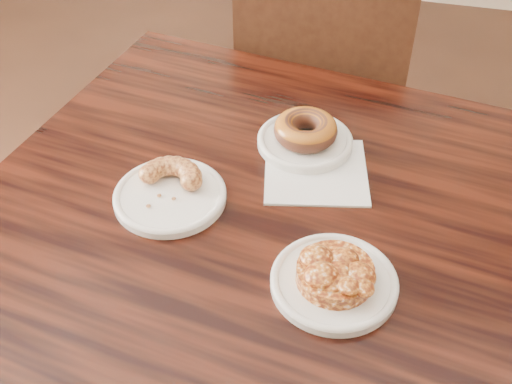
% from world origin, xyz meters
% --- Properties ---
extents(cafe_table, '(1.06, 1.06, 0.75)m').
position_xyz_m(cafe_table, '(-0.00, 0.05, 0.38)').
color(cafe_table, black).
rests_on(cafe_table, floor).
extents(chair_far, '(0.44, 0.44, 0.90)m').
position_xyz_m(chair_far, '(-0.01, 0.80, 0.45)').
color(chair_far, black).
rests_on(chair_far, floor).
extents(napkin, '(0.20, 0.20, 0.00)m').
position_xyz_m(napkin, '(0.05, 0.19, 0.75)').
color(napkin, white).
rests_on(napkin, cafe_table).
extents(plate_donut, '(0.17, 0.17, 0.01)m').
position_xyz_m(plate_donut, '(0.02, 0.26, 0.76)').
color(plate_donut, white).
rests_on(plate_donut, napkin).
extents(plate_cruller, '(0.18, 0.18, 0.01)m').
position_xyz_m(plate_cruller, '(-0.16, 0.07, 0.76)').
color(plate_cruller, white).
rests_on(plate_cruller, cafe_table).
extents(plate_fritter, '(0.18, 0.18, 0.01)m').
position_xyz_m(plate_fritter, '(0.12, -0.04, 0.76)').
color(plate_fritter, silver).
rests_on(plate_fritter, cafe_table).
extents(glazed_donut, '(0.11, 0.11, 0.04)m').
position_xyz_m(glazed_donut, '(0.02, 0.26, 0.79)').
color(glazed_donut, '#904815').
rests_on(glazed_donut, plate_donut).
extents(apple_fritter, '(0.15, 0.15, 0.04)m').
position_xyz_m(apple_fritter, '(0.12, -0.04, 0.78)').
color(apple_fritter, '#4A1607').
rests_on(apple_fritter, plate_fritter).
extents(cruller_fragment, '(0.12, 0.12, 0.03)m').
position_xyz_m(cruller_fragment, '(-0.16, 0.07, 0.78)').
color(cruller_fragment, '#5D2812').
rests_on(cruller_fragment, plate_cruller).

